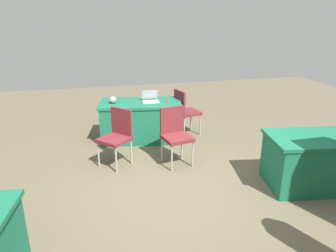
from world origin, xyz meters
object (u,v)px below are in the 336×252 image
at_px(chair_near_front, 185,109).
at_px(chair_aisle, 117,134).
at_px(table_foreground, 141,121).
at_px(scissors_red, 168,102).
at_px(laptop_silver, 150,100).
at_px(table_mid_left, 326,161).
at_px(chair_tucked_left, 175,132).
at_px(yarn_ball, 113,100).

height_order(chair_near_front, chair_aisle, chair_near_front).
height_order(table_foreground, scissors_red, scissors_red).
bearing_deg(table_foreground, laptop_silver, 176.09).
bearing_deg(laptop_silver, scissors_red, 166.10).
height_order(table_mid_left, chair_aisle, chair_aisle).
bearing_deg(scissors_red, chair_near_front, 121.60).
distance_m(table_foreground, scissors_red, 0.66).
height_order(table_mid_left, scissors_red, scissors_red).
relative_size(chair_near_front, chair_aisle, 1.01).
xyz_separation_m(chair_near_front, chair_aisle, (1.49, 1.07, -0.00)).
relative_size(chair_aisle, scissors_red, 5.22).
bearing_deg(chair_tucked_left, chair_near_front, -125.08).
distance_m(chair_near_front, yarn_ball, 1.48).
height_order(table_mid_left, chair_near_front, chair_near_front).
bearing_deg(chair_aisle, laptop_silver, -80.64).
height_order(chair_near_front, laptop_silver, laptop_silver).
relative_size(table_foreground, table_mid_left, 0.94).
relative_size(table_foreground, chair_near_front, 1.81).
distance_m(chair_aisle, scissors_red, 1.44).
bearing_deg(table_foreground, scissors_red, 167.73).
distance_m(chair_aisle, yarn_ball, 1.10).
distance_m(table_foreground, table_mid_left, 3.37).
bearing_deg(table_mid_left, chair_aisle, -26.79).
distance_m(chair_aisle, laptop_silver, 1.30).
bearing_deg(chair_aisle, scissors_red, -93.54).
bearing_deg(chair_tucked_left, yarn_ball, -65.62).
distance_m(chair_near_front, laptop_silver, 0.78).
distance_m(chair_tucked_left, scissors_red, 1.14).
relative_size(table_mid_left, chair_aisle, 1.93).
distance_m(table_foreground, chair_aisle, 1.18).
relative_size(chair_tucked_left, laptop_silver, 2.86).
xyz_separation_m(table_mid_left, chair_tucked_left, (1.92, -1.25, 0.16)).
xyz_separation_m(table_mid_left, chair_aisle, (2.85, -1.44, 0.15)).
distance_m(chair_near_front, scissors_red, 0.49).
height_order(table_mid_left, laptop_silver, laptop_silver).
bearing_deg(chair_near_front, scissors_red, -81.80).
bearing_deg(chair_aisle, chair_near_front, -98.07).
height_order(table_foreground, chair_aisle, chair_aisle).
bearing_deg(chair_tucked_left, chair_aisle, -22.91).
distance_m(chair_tucked_left, laptop_silver, 1.24).
relative_size(chair_aisle, yarn_ball, 6.78).
distance_m(table_foreground, chair_near_front, 0.94).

